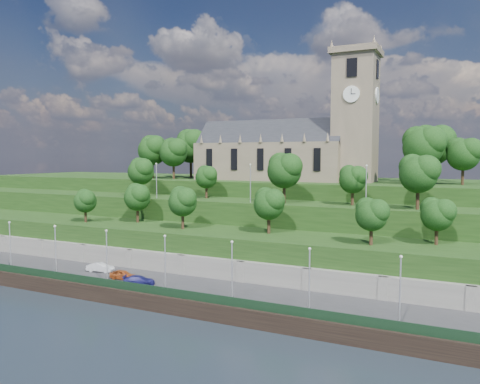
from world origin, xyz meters
The scene contains 17 objects.
ground centered at (0.00, 0.00, 0.00)m, with size 320.00×320.00×0.00m, color black.
promenade centered at (0.00, 6.00, 1.00)m, with size 160.00×12.00×2.00m, color #2D2D30.
quay_wall centered at (0.00, -0.05, 1.10)m, with size 160.00×0.50×2.20m, color black.
fence centered at (0.00, 0.60, 2.60)m, with size 160.00×0.10×1.20m, color black.
retaining_wall centered at (0.00, 11.97, 2.50)m, with size 160.00×2.10×5.00m.
embankment_lower centered at (0.00, 18.00, 4.00)m, with size 160.00×12.00×8.00m, color #193511.
embankment_upper centered at (0.00, 29.00, 6.00)m, with size 160.00×10.00×12.00m, color #193511.
hilltop centered at (0.00, 50.00, 7.50)m, with size 160.00×32.00×15.00m, color #193511.
church centered at (0.79, 45.98, 22.52)m, with size 38.60×12.35×27.60m.
trees_lower centered at (0.10, 18.16, 12.68)m, with size 64.13×8.61×7.26m.
trees_upper centered at (4.80, 27.80, 17.45)m, with size 58.87×8.09×8.82m.
trees_hilltop centered at (-0.01, 45.11, 22.24)m, with size 73.03×16.93×11.73m.
lamp_posts_promenade centered at (-2.00, 2.50, 6.47)m, with size 60.36×0.36×7.73m.
lamp_posts_upper centered at (0.00, 26.00, 16.01)m, with size 40.36×0.36×6.84m.
car_left centered at (-11.27, 4.99, 2.69)m, with size 1.62×4.04×1.38m, color #9B4319.
car_middle centered at (-17.41, 7.06, 2.71)m, with size 1.50×4.29×1.41m, color #ADADB1.
car_right centered at (-7.25, 3.64, 2.65)m, with size 1.81×4.45×1.29m, color navy.
Camera 1 is at (33.49, -48.92, 20.23)m, focal length 35.00 mm.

